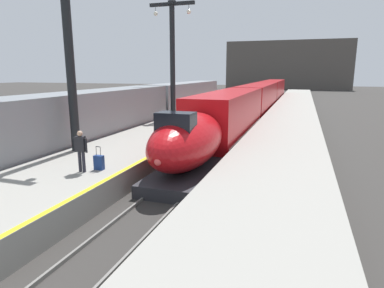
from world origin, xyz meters
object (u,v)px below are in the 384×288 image
at_px(regional_train_adjacent, 152,104).
at_px(highspeed_train_main, 257,99).
at_px(passenger_near_edge, 81,148).
at_px(station_column_mid, 68,33).
at_px(station_column_far, 172,50).
at_px(rolling_suitcase, 99,162).

bearing_deg(regional_train_adjacent, highspeed_train_main, 53.61).
height_order(highspeed_train_main, passenger_near_edge, highspeed_train_main).
relative_size(station_column_mid, passenger_near_edge, 5.71).
distance_m(regional_train_adjacent, passenger_near_edge, 17.70).
distance_m(regional_train_adjacent, station_column_mid, 14.83).
xyz_separation_m(station_column_mid, passenger_near_edge, (2.67, -3.13, -4.78)).
xyz_separation_m(regional_train_adjacent, station_column_mid, (2.20, -13.89, 4.69)).
distance_m(regional_train_adjacent, station_column_far, 5.26).
relative_size(highspeed_train_main, passenger_near_edge, 33.75).
relative_size(station_column_mid, rolling_suitcase, 9.83).
height_order(regional_train_adjacent, rolling_suitcase, regional_train_adjacent).
distance_m(highspeed_train_main, regional_train_adjacent, 13.65).
bearing_deg(station_column_mid, rolling_suitcase, -40.01).
height_order(regional_train_adjacent, station_column_mid, station_column_mid).
xyz_separation_m(highspeed_train_main, regional_train_adjacent, (-8.10, -10.99, 0.17)).
distance_m(station_column_far, passenger_near_edge, 17.58).
relative_size(regional_train_adjacent, station_column_mid, 3.79).
distance_m(highspeed_train_main, station_column_mid, 26.03).
bearing_deg(passenger_near_edge, station_column_mid, 130.47).
bearing_deg(station_column_mid, passenger_near_edge, -49.53).
relative_size(station_column_far, passenger_near_edge, 5.79).
bearing_deg(station_column_far, highspeed_train_main, 62.48).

